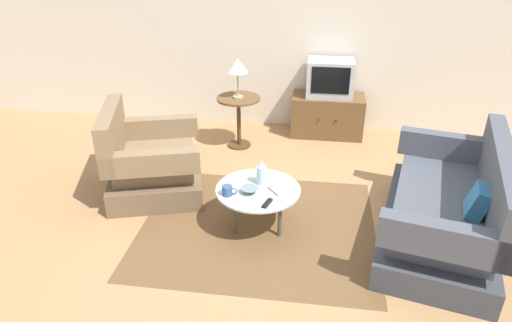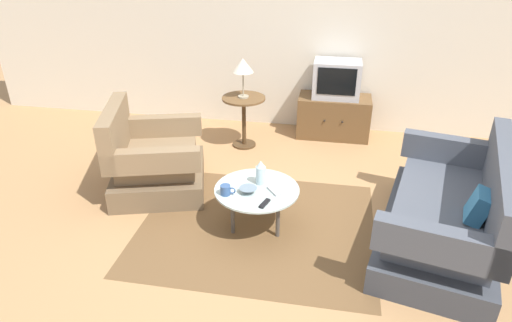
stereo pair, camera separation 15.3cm
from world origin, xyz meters
The scene contains 15 objects.
ground_plane centered at (0.00, 0.00, 0.00)m, with size 16.00×16.00×0.00m, color #AD7F51.
back_wall centered at (0.00, 2.60, 1.35)m, with size 9.00×0.12×2.70m, color beige.
area_rug centered at (-0.14, 0.05, 0.00)m, with size 2.13×1.82×0.00m, color brown.
armchair centered at (-1.33, 0.55, 0.30)m, with size 1.15×1.20×0.91m.
couch centered at (1.50, 0.08, 0.30)m, with size 1.27×1.91×0.91m.
coffee_table centered at (-0.14, 0.05, 0.37)m, with size 0.76×0.76×0.41m.
side_table centered at (-0.61, 1.75, 0.46)m, with size 0.53×0.53×0.64m.
tv_stand centered at (0.48, 2.27, 0.27)m, with size 0.92×0.49×0.54m.
television centered at (0.48, 2.28, 0.77)m, with size 0.59×0.41×0.47m.
table_lamp centered at (-0.61, 1.75, 1.02)m, with size 0.25×0.25×0.48m.
vase centered at (-0.12, 0.15, 0.52)m, with size 0.09×0.09×0.23m.
mug centered at (-0.39, -0.09, 0.45)m, with size 0.14×0.09×0.09m.
bowl centered at (-0.20, -0.03, 0.43)m, with size 0.16×0.16×0.05m.
tv_remote_dark centered at (-0.03, -0.19, 0.42)m, with size 0.08×0.15×0.02m.
tv_remote_silver centered at (0.02, 0.02, 0.42)m, with size 0.14×0.16×0.02m.
Camera 2 is at (0.46, -3.30, 2.44)m, focal length 31.40 mm.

